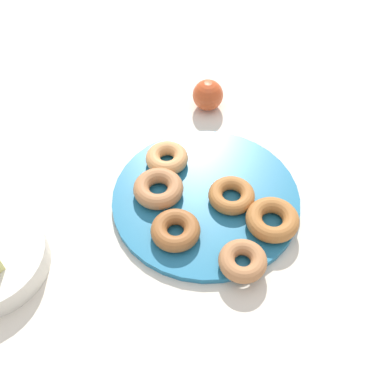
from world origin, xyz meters
TOP-DOWN VIEW (x-y plane):
  - ground_plane at (0.00, 0.00)m, footprint 2.40×2.40m
  - donut_plate at (0.00, 0.00)m, footprint 0.35×0.35m
  - donut_0 at (-0.05, 0.09)m, footprint 0.10×0.10m
  - donut_1 at (0.11, 0.02)m, footprint 0.11×0.11m
  - donut_2 at (0.05, 0.07)m, footprint 0.13×0.13m
  - donut_3 at (-0.11, -0.06)m, footprint 0.13×0.13m
  - donut_4 at (-0.03, -0.03)m, footprint 0.12×0.12m
  - donut_5 at (-0.15, 0.03)m, footprint 0.11×0.11m
  - apple at (0.22, -0.14)m, footprint 0.07×0.07m

SIDE VIEW (x-z plane):
  - ground_plane at x=0.00m, z-range 0.00..0.00m
  - donut_plate at x=0.00m, z-range 0.00..0.01m
  - donut_4 at x=-0.03m, z-range 0.01..0.04m
  - donut_5 at x=-0.15m, z-range 0.01..0.04m
  - donut_1 at x=0.11m, z-range 0.01..0.04m
  - donut_0 at x=-0.05m, z-range 0.01..0.04m
  - donut_3 at x=-0.11m, z-range 0.01..0.04m
  - donut_2 at x=0.05m, z-range 0.01..0.04m
  - apple at x=0.22m, z-range 0.00..0.07m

